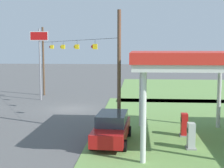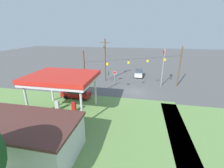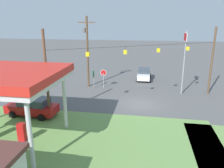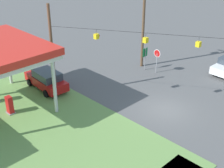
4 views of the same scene
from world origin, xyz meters
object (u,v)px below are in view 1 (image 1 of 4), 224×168
Objects in this scene: stop_sign_overhead at (40,51)px; fuel_pump_far at (191,137)px; gas_station_canopy at (189,61)px; fuel_pump_near at (184,126)px; car_at_pumps_front at (112,128)px.

fuel_pump_far is at bearing 40.74° from stop_sign_overhead.
gas_station_canopy is 4.45m from fuel_pump_far.
fuel_pump_near is 1.00× the size of fuel_pump_far.
fuel_pump_near is 4.86m from car_at_pumps_front.
gas_station_canopy reaches higher than car_at_pumps_front.
fuel_pump_far is at bearing -0.07° from gas_station_canopy.
fuel_pump_near is 0.31× the size of car_at_pumps_front.
stop_sign_overhead is at bearing -134.21° from fuel_pump_near.
car_at_pumps_front is 0.64× the size of stop_sign_overhead.
stop_sign_overhead is (-15.82, -13.63, 4.64)m from fuel_pump_far.
gas_station_canopy is 1.77× the size of car_at_pumps_front.
car_at_pumps_front reaches higher than fuel_pump_far.
car_at_pumps_front reaches higher than fuel_pump_near.
fuel_pump_far is at bearing 81.87° from car_at_pumps_front.
car_at_pumps_front is (0.35, -4.58, -4.06)m from gas_station_canopy.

